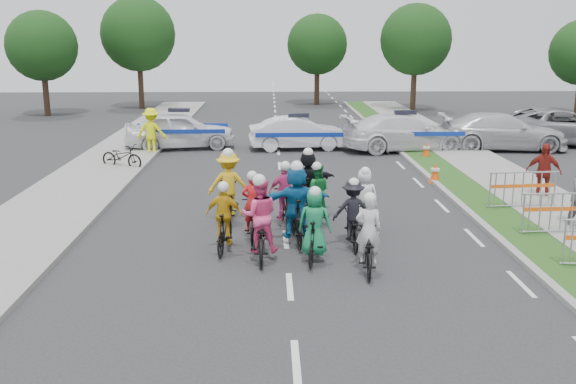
{
  "coord_description": "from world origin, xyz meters",
  "views": [
    {
      "loc": [
        -0.38,
        -11.79,
        4.8
      ],
      "look_at": [
        0.06,
        3.35,
        1.1
      ],
      "focal_mm": 40.0,
      "sensor_mm": 36.0,
      "label": 1
    }
  ],
  "objects_px": {
    "police_car_1": "(298,133)",
    "cone_0": "(435,173)",
    "rider_0": "(368,245)",
    "barrier_2": "(522,191)",
    "rider_11": "(308,186)",
    "tree_4": "(317,45)",
    "rider_2": "(260,228)",
    "rider_3": "(224,224)",
    "rider_6": "(253,216)",
    "parked_bike": "(122,156)",
    "rider_10": "(229,193)",
    "rider_5": "(296,209)",
    "rider_7": "(364,205)",
    "police_car_0": "(180,130)",
    "civilian_suv": "(564,126)",
    "tree_0": "(42,46)",
    "police_car_2": "(405,132)",
    "civilian_sedan": "(503,132)",
    "tree_1": "(416,40)",
    "rider_9": "(285,201)",
    "rider_8": "(316,201)",
    "barrier_1": "(561,215)",
    "cone_1": "(426,150)",
    "rider_1": "(314,232)",
    "tree_3": "(138,34)",
    "marshal_hiviz": "(151,131)",
    "spectator_2": "(543,172)",
    "rider_4": "(352,220)"
  },
  "relations": [
    {
      "from": "police_car_1",
      "to": "cone_0",
      "type": "height_order",
      "value": "police_car_1"
    },
    {
      "from": "rider_0",
      "to": "barrier_2",
      "type": "height_order",
      "value": "rider_0"
    },
    {
      "from": "rider_11",
      "to": "tree_4",
      "type": "bearing_deg",
      "value": -92.26
    },
    {
      "from": "rider_2",
      "to": "barrier_2",
      "type": "xyz_separation_m",
      "value": [
        7.31,
        3.79,
        -0.15
      ]
    },
    {
      "from": "rider_3",
      "to": "cone_0",
      "type": "bearing_deg",
      "value": -126.44
    },
    {
      "from": "rider_6",
      "to": "parked_bike",
      "type": "xyz_separation_m",
      "value": [
        -5.05,
        8.53,
        -0.1
      ]
    },
    {
      "from": "rider_10",
      "to": "tree_4",
      "type": "relative_size",
      "value": 0.31
    },
    {
      "from": "rider_3",
      "to": "rider_5",
      "type": "xyz_separation_m",
      "value": [
        1.65,
        0.56,
        0.19
      ]
    },
    {
      "from": "rider_7",
      "to": "police_car_0",
      "type": "height_order",
      "value": "rider_7"
    },
    {
      "from": "civilian_suv",
      "to": "tree_0",
      "type": "height_order",
      "value": "tree_0"
    },
    {
      "from": "civilian_suv",
      "to": "police_car_1",
      "type": "bearing_deg",
      "value": 105.56
    },
    {
      "from": "police_car_2",
      "to": "tree_4",
      "type": "height_order",
      "value": "tree_4"
    },
    {
      "from": "civilian_sedan",
      "to": "rider_7",
      "type": "bearing_deg",
      "value": 151.25
    },
    {
      "from": "tree_0",
      "to": "rider_0",
      "type": "bearing_deg",
      "value": -60.09
    },
    {
      "from": "civilian_sedan",
      "to": "rider_11",
      "type": "bearing_deg",
      "value": 142.57
    },
    {
      "from": "civilian_suv",
      "to": "parked_bike",
      "type": "height_order",
      "value": "civilian_suv"
    },
    {
      "from": "barrier_2",
      "to": "tree_1",
      "type": "height_order",
      "value": "tree_1"
    },
    {
      "from": "police_car_1",
      "to": "rider_9",
      "type": "bearing_deg",
      "value": 170.79
    },
    {
      "from": "rider_0",
      "to": "cone_0",
      "type": "xyz_separation_m",
      "value": [
        3.5,
        8.21,
        -0.23
      ]
    },
    {
      "from": "rider_10",
      "to": "civilian_suv",
      "type": "bearing_deg",
      "value": -140.79
    },
    {
      "from": "rider_8",
      "to": "tree_0",
      "type": "distance_m",
      "value": 28.19
    },
    {
      "from": "rider_7",
      "to": "cone_0",
      "type": "xyz_separation_m",
      "value": [
        3.17,
        5.32,
        -0.31
      ]
    },
    {
      "from": "barrier_1",
      "to": "cone_1",
      "type": "relative_size",
      "value": 2.86
    },
    {
      "from": "rider_7",
      "to": "rider_8",
      "type": "relative_size",
      "value": 0.99
    },
    {
      "from": "rider_1",
      "to": "police_car_2",
      "type": "distance_m",
      "value": 14.58
    },
    {
      "from": "rider_2",
      "to": "parked_bike",
      "type": "bearing_deg",
      "value": -64.29
    },
    {
      "from": "police_car_2",
      "to": "tree_3",
      "type": "xyz_separation_m",
      "value": [
        -14.39,
        16.79,
        4.11
      ]
    },
    {
      "from": "marshal_hiviz",
      "to": "barrier_1",
      "type": "distance_m",
      "value": 16.7
    },
    {
      "from": "rider_6",
      "to": "rider_2",
      "type": "bearing_deg",
      "value": 98.54
    },
    {
      "from": "rider_9",
      "to": "rider_10",
      "type": "relative_size",
      "value": 0.87
    },
    {
      "from": "rider_2",
      "to": "spectator_2",
      "type": "height_order",
      "value": "rider_2"
    },
    {
      "from": "tree_3",
      "to": "rider_3",
      "type": "bearing_deg",
      "value": -75.73
    },
    {
      "from": "rider_6",
      "to": "cone_1",
      "type": "bearing_deg",
      "value": -121.98
    },
    {
      "from": "spectator_2",
      "to": "barrier_1",
      "type": "distance_m",
      "value": 3.82
    },
    {
      "from": "rider_2",
      "to": "rider_4",
      "type": "distance_m",
      "value": 2.28
    },
    {
      "from": "rider_7",
      "to": "rider_1",
      "type": "bearing_deg",
      "value": 55.45
    },
    {
      "from": "rider_9",
      "to": "tree_4",
      "type": "bearing_deg",
      "value": -103.18
    },
    {
      "from": "rider_0",
      "to": "cone_1",
      "type": "bearing_deg",
      "value": -103.28
    },
    {
      "from": "rider_6",
      "to": "spectator_2",
      "type": "bearing_deg",
      "value": -156.48
    },
    {
      "from": "rider_6",
      "to": "cone_1",
      "type": "xyz_separation_m",
      "value": [
        6.69,
        10.18,
        -0.22
      ]
    },
    {
      "from": "police_car_0",
      "to": "cone_0",
      "type": "xyz_separation_m",
      "value": [
        9.43,
        -6.99,
        -0.46
      ]
    },
    {
      "from": "rider_11",
      "to": "marshal_hiviz",
      "type": "bearing_deg",
      "value": -55.09
    },
    {
      "from": "marshal_hiviz",
      "to": "cone_0",
      "type": "height_order",
      "value": "marshal_hiviz"
    },
    {
      "from": "civilian_suv",
      "to": "tree_1",
      "type": "bearing_deg",
      "value": 27.53
    },
    {
      "from": "rider_4",
      "to": "tree_3",
      "type": "relative_size",
      "value": 0.23
    },
    {
      "from": "rider_1",
      "to": "police_car_2",
      "type": "bearing_deg",
      "value": -98.12
    },
    {
      "from": "rider_3",
      "to": "barrier_1",
      "type": "height_order",
      "value": "rider_3"
    },
    {
      "from": "rider_3",
      "to": "rider_11",
      "type": "height_order",
      "value": "rider_11"
    },
    {
      "from": "barrier_2",
      "to": "police_car_0",
      "type": "bearing_deg",
      "value": 136.12
    },
    {
      "from": "rider_4",
      "to": "rider_10",
      "type": "height_order",
      "value": "rider_10"
    }
  ]
}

